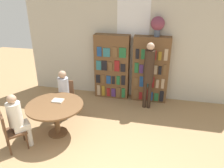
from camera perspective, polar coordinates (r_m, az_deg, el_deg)
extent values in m
cube|color=beige|center=(6.40, 5.37, 9.33)|extent=(6.40, 0.06, 3.00)
cube|color=white|center=(6.21, 5.64, 16.87)|extent=(0.90, 0.01, 1.10)
cube|color=brown|center=(6.47, -0.01, 4.52)|extent=(1.01, 0.32, 1.90)
cube|color=tan|center=(6.68, -3.51, -1.61)|extent=(0.10, 0.02, 0.33)
cube|color=olive|center=(6.65, -2.28, -1.77)|extent=(0.09, 0.02, 0.32)
cube|color=maroon|center=(6.62, -0.92, -2.12)|extent=(0.10, 0.02, 0.26)
cube|color=#4C2D6B|center=(6.59, 0.37, -2.25)|extent=(0.13, 0.02, 0.26)
cube|color=brown|center=(6.55, 1.66, -2.14)|extent=(0.12, 0.02, 0.32)
cube|color=#236638|center=(6.54, 2.97, -2.36)|extent=(0.10, 0.02, 0.30)
cube|color=black|center=(6.53, -3.66, 1.37)|extent=(0.13, 0.02, 0.25)
cube|color=brown|center=(6.49, -2.30, 1.30)|extent=(0.10, 0.02, 0.26)
cube|color=navy|center=(6.46, -0.92, 1.12)|extent=(0.13, 0.02, 0.25)
cube|color=black|center=(6.43, 0.33, 0.98)|extent=(0.09, 0.02, 0.24)
cube|color=#236638|center=(6.40, 1.62, 0.96)|extent=(0.10, 0.02, 0.27)
cube|color=black|center=(6.37, 2.95, 0.96)|extent=(0.11, 0.02, 0.29)
cube|color=#2D707A|center=(6.37, -3.48, 4.89)|extent=(0.15, 0.02, 0.28)
cube|color=black|center=(6.33, -2.02, 4.82)|extent=(0.16, 0.02, 0.29)
cube|color=brown|center=(6.29, -0.41, 4.63)|extent=(0.11, 0.02, 0.27)
cube|color=maroon|center=(6.25, 1.30, 4.73)|extent=(0.15, 0.02, 0.32)
cube|color=black|center=(6.23, 2.86, 4.21)|extent=(0.13, 0.02, 0.23)
cube|color=navy|center=(6.25, -3.36, 8.44)|extent=(0.13, 0.02, 0.27)
cube|color=#2D707A|center=(6.20, -1.44, 8.24)|extent=(0.20, 0.02, 0.25)
cube|color=brown|center=(6.14, 0.74, 8.29)|extent=(0.13, 0.02, 0.29)
cube|color=#236638|center=(6.10, 2.76, 8.12)|extent=(0.19, 0.02, 0.28)
cube|color=brown|center=(6.34, 10.03, 3.72)|extent=(1.01, 0.32, 1.90)
cube|color=brown|center=(6.49, 6.21, -2.63)|extent=(0.13, 0.02, 0.31)
cube|color=maroon|center=(6.50, 7.47, -3.06)|extent=(0.09, 0.02, 0.23)
cube|color=maroon|center=(6.47, 8.84, -2.79)|extent=(0.09, 0.02, 0.33)
cube|color=navy|center=(6.48, 10.12, -3.15)|extent=(0.10, 0.02, 0.27)
cube|color=#236638|center=(6.48, 11.47, -3.37)|extent=(0.12, 0.02, 0.24)
cube|color=black|center=(6.46, 12.81, -3.14)|extent=(0.11, 0.02, 0.33)
cube|color=brown|center=(6.33, 6.23, 0.50)|extent=(0.11, 0.02, 0.25)
cube|color=navy|center=(6.31, 7.70, 0.63)|extent=(0.11, 0.02, 0.31)
cube|color=#2D707A|center=(6.30, 9.12, 0.48)|extent=(0.10, 0.02, 0.31)
cube|color=maroon|center=(6.29, 10.50, 0.46)|extent=(0.10, 0.02, 0.33)
cube|color=tan|center=(6.30, 11.75, 0.03)|extent=(0.08, 0.02, 0.25)
cube|color=tan|center=(6.30, 13.10, 0.04)|extent=(0.08, 0.02, 0.29)
cube|color=#236638|center=(6.17, 6.42, 4.21)|extent=(0.11, 0.02, 0.29)
cube|color=#4C2D6B|center=(6.17, 7.64, 3.92)|extent=(0.11, 0.02, 0.25)
cube|color=navy|center=(6.15, 8.79, 4.05)|extent=(0.10, 0.02, 0.30)
cube|color=#236638|center=(6.15, 10.00, 3.92)|extent=(0.08, 0.02, 0.30)
cube|color=tan|center=(6.15, 11.23, 3.63)|extent=(0.10, 0.02, 0.25)
cube|color=black|center=(6.15, 12.41, 3.47)|extent=(0.09, 0.02, 0.24)
cube|color=brown|center=(6.15, 13.60, 3.60)|extent=(0.08, 0.02, 0.30)
cube|color=black|center=(6.05, 6.64, 7.81)|extent=(0.09, 0.02, 0.27)
cube|color=#236638|center=(6.04, 8.17, 7.68)|extent=(0.11, 0.02, 0.27)
cube|color=maroon|center=(6.03, 9.59, 7.61)|extent=(0.13, 0.02, 0.28)
cube|color=maroon|center=(6.02, 11.01, 7.40)|extent=(0.11, 0.02, 0.26)
cube|color=olive|center=(6.03, 12.41, 7.14)|extent=(0.09, 0.02, 0.23)
cube|color=tan|center=(6.02, 13.94, 7.39)|extent=(0.09, 0.02, 0.32)
cylinder|color=#475166|center=(6.06, 11.68, 12.97)|extent=(0.15, 0.15, 0.19)
sphere|color=brown|center=(6.02, 11.88, 15.23)|extent=(0.36, 0.36, 0.36)
cylinder|color=brown|center=(5.34, -13.90, -12.19)|extent=(0.44, 0.44, 0.03)
cylinder|color=brown|center=(5.14, -14.29, -8.97)|extent=(0.12, 0.12, 0.68)
cylinder|color=brown|center=(4.96, -14.71, -5.44)|extent=(1.25, 1.25, 0.04)
cube|color=brown|center=(4.97, -24.02, -11.26)|extent=(0.57, 0.57, 0.04)
cube|color=brown|center=(4.83, -26.59, -9.38)|extent=(0.32, 0.30, 0.45)
cylinder|color=brown|center=(5.25, -22.18, -11.76)|extent=(0.04, 0.04, 0.39)
cylinder|color=brown|center=(4.97, -21.24, -13.78)|extent=(0.04, 0.04, 0.39)
cylinder|color=brown|center=(5.22, -25.86, -12.69)|extent=(0.04, 0.04, 0.39)
cylinder|color=brown|center=(4.94, -25.15, -14.78)|extent=(0.04, 0.04, 0.39)
cube|color=brown|center=(5.86, -12.09, -4.04)|extent=(0.47, 0.47, 0.04)
cube|color=brown|center=(5.91, -11.90, -1.13)|extent=(0.40, 0.11, 0.45)
cylinder|color=brown|center=(5.78, -10.64, -6.74)|extent=(0.04, 0.04, 0.39)
cylinder|color=brown|center=(5.86, -13.91, -6.60)|extent=(0.04, 0.04, 0.39)
cylinder|color=brown|center=(6.07, -9.99, -5.12)|extent=(0.04, 0.04, 0.39)
cylinder|color=brown|center=(6.14, -13.11, -5.01)|extent=(0.04, 0.04, 0.39)
cube|color=#B2B7C6|center=(5.70, -12.47, -3.99)|extent=(0.32, 0.36, 0.12)
cylinder|color=#B2B7C6|center=(5.64, -12.56, -0.82)|extent=(0.27, 0.27, 0.50)
sphere|color=tan|center=(5.50, -12.88, 2.45)|extent=(0.19, 0.19, 0.19)
cylinder|color=#B2B7C6|center=(5.72, -11.78, -6.95)|extent=(0.10, 0.10, 0.43)
cylinder|color=#B2B7C6|center=(5.76, -13.20, -6.89)|extent=(0.10, 0.10, 0.43)
cube|color=silver|center=(4.94, -22.58, -10.09)|extent=(0.42, 0.43, 0.12)
cylinder|color=silver|center=(4.78, -24.09, -7.22)|extent=(0.28, 0.28, 0.50)
sphere|color=tan|center=(4.62, -24.79, -3.58)|extent=(0.18, 0.18, 0.18)
cylinder|color=silver|center=(5.17, -21.08, -11.87)|extent=(0.10, 0.10, 0.43)
cylinder|color=silver|center=(5.04, -20.63, -12.78)|extent=(0.10, 0.10, 0.43)
cylinder|color=#332319|center=(6.09, 8.59, -2.74)|extent=(0.10, 0.10, 0.79)
cylinder|color=#332319|center=(6.08, 9.72, -2.84)|extent=(0.10, 0.10, 0.79)
cylinder|color=#332319|center=(5.77, 9.69, 4.55)|extent=(0.27, 0.27, 0.86)
sphere|color=tan|center=(5.62, 10.06, 9.63)|extent=(0.20, 0.20, 0.20)
cylinder|color=#332319|center=(5.94, 10.76, 7.22)|extent=(0.07, 0.30, 0.07)
cube|color=silver|center=(5.07, -13.95, -4.22)|extent=(0.24, 0.18, 0.03)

